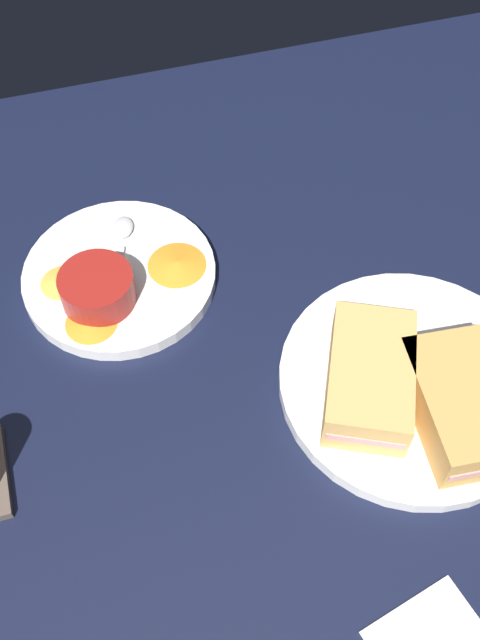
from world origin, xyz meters
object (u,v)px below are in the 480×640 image
spoon_by_dark_ramekin (419,365)px  ramekin_light_gravy (97,288)px  sandwich_half_near (369,376)px  plate_sandwich_main (413,386)px  spoon_by_gravy_ramekin (122,237)px  sandwich_half_far (460,404)px  plate_chips_companion (120,276)px

spoon_by_dark_ramekin → ramekin_light_gravy: ramekin_light_gravy is taller
sandwich_half_near → spoon_by_dark_ramekin: 6.21cm
plate_sandwich_main → spoon_by_dark_ramekin: bearing=-35.9°
spoon_by_gravy_ramekin → ramekin_light_gravy: bearing=152.7°
sandwich_half_far → plate_chips_companion: bearing=45.7°
sandwich_half_near → plate_chips_companion: size_ratio=0.73×
sandwich_half_far → plate_chips_companion: 37.03cm
sandwich_half_near → spoon_by_gravy_ramekin: sandwich_half_near is taller
sandwich_half_near → sandwich_half_far: bearing=-127.2°
sandwich_half_near → spoon_by_gravy_ramekin: bearing=36.4°
plate_sandwich_main → spoon_by_gravy_ramekin: spoon_by_gravy_ramekin is taller
spoon_by_dark_ramekin → plate_chips_companion: bearing=52.0°
plate_sandwich_main → plate_chips_companion: (21.29, 24.51, 0.00)cm
sandwich_half_far → plate_chips_companion: (25.77, 26.40, -3.20)cm
spoon_by_dark_ramekin → spoon_by_gravy_ramekin: size_ratio=0.92×
ramekin_light_gravy → spoon_by_gravy_ramekin: ramekin_light_gravy is taller
plate_sandwich_main → sandwich_half_near: size_ratio=1.71×
sandwich_half_far → spoon_by_gravy_ramekin: bearing=39.9°
plate_chips_companion → ramekin_light_gravy: size_ratio=2.70×
spoon_by_gravy_ramekin → sandwich_half_far: bearing=-140.1°
spoon_by_dark_ramekin → plate_chips_companion: spoon_by_dark_ramekin is taller
sandwich_half_near → ramekin_light_gravy: (17.60, 22.25, -0.50)cm
plate_chips_companion → sandwich_half_far: bearing=-134.3°
sandwich_half_near → plate_chips_companion: 28.73cm
spoon_by_gravy_ramekin → spoon_by_dark_ramekin: bearing=-135.0°
spoon_by_dark_ramekin → ramekin_light_gravy: bearing=59.0°
ramekin_light_gravy → plate_sandwich_main: bearing=-123.9°
sandwich_half_far → sandwich_half_near: bearing=52.8°
spoon_by_dark_ramekin → plate_chips_companion: (19.91, 25.50, -1.16)cm
spoon_by_gravy_ramekin → plate_chips_companion: bearing=163.8°
ramekin_light_gravy → spoon_by_dark_ramekin: bearing=-121.0°
sandwich_half_near → spoon_by_gravy_ramekin: 31.13cm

